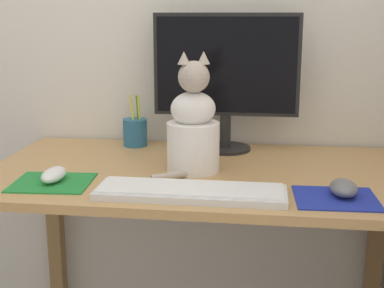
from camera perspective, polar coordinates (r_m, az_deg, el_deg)
The scene contains 9 objects.
desk at distance 1.60m, azimuth 0.80°, elevation -6.44°, with size 1.24×0.68×0.75m.
monitor at distance 1.75m, azimuth 3.67°, elevation 7.45°, with size 0.47×0.17×0.45m.
keyboard at distance 1.34m, azimuth -0.14°, elevation -5.11°, with size 0.48×0.14×0.02m.
mousepad_left at distance 1.49m, azimuth -14.67°, elevation -4.00°, with size 0.22×0.19×0.00m.
mousepad_right at distance 1.37m, azimuth 15.08°, elevation -5.61°, with size 0.21×0.18×0.00m.
computer_mouse_left at distance 1.49m, azimuth -14.54°, elevation -3.18°, with size 0.06×0.11×0.04m.
computer_mouse_right at distance 1.38m, azimuth 15.86°, elevation -4.51°, with size 0.07×0.11×0.04m.
cat at distance 1.52m, azimuth 0.11°, elevation 1.75°, with size 0.20×0.23×0.34m.
pen_cup at distance 1.85m, azimuth -6.08°, elevation 1.30°, with size 0.08×0.08×0.18m.
Camera 1 is at (0.18, -1.49, 1.19)m, focal length 50.00 mm.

